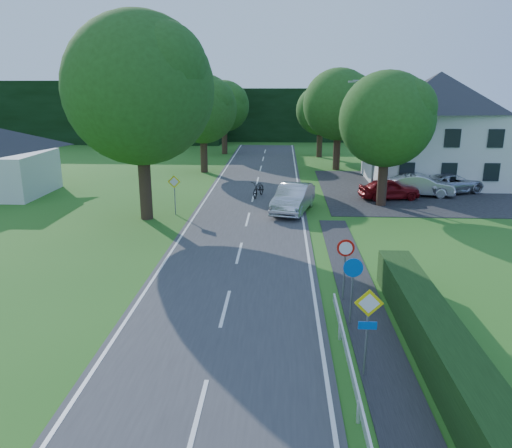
# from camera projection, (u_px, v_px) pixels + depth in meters

# --- Properties ---
(road) EXTENTS (7.00, 80.00, 0.04)m
(road) POSITION_uv_depth(u_px,v_px,m) (242.00, 240.00, 25.51)
(road) COLOR #37373A
(road) RESTS_ON ground
(parking_pad) EXTENTS (14.00, 16.00, 0.04)m
(parking_pad) POSITION_uv_depth(u_px,v_px,m) (415.00, 190.00, 37.40)
(parking_pad) COLOR black
(parking_pad) RESTS_ON ground
(line_edge_left) EXTENTS (0.12, 80.00, 0.01)m
(line_edge_left) POSITION_uv_depth(u_px,v_px,m) (180.00, 239.00, 25.66)
(line_edge_left) COLOR white
(line_edge_left) RESTS_ON road
(line_edge_right) EXTENTS (0.12, 80.00, 0.01)m
(line_edge_right) POSITION_uv_depth(u_px,v_px,m) (306.00, 241.00, 25.34)
(line_edge_right) COLOR white
(line_edge_right) RESTS_ON road
(line_centre) EXTENTS (0.12, 80.00, 0.01)m
(line_centre) POSITION_uv_depth(u_px,v_px,m) (242.00, 240.00, 25.50)
(line_centre) COLOR white
(line_centre) RESTS_ON road
(tree_main) EXTENTS (9.40, 9.40, 11.64)m
(tree_main) POSITION_uv_depth(u_px,v_px,m) (141.00, 119.00, 28.06)
(tree_main) COLOR #224916
(tree_main) RESTS_ON ground
(tree_left_far) EXTENTS (7.00, 7.00, 8.58)m
(tree_left_far) POSITION_uv_depth(u_px,v_px,m) (203.00, 124.00, 43.79)
(tree_left_far) COLOR #224916
(tree_left_far) RESTS_ON ground
(tree_right_far) EXTENTS (7.40, 7.40, 9.09)m
(tree_right_far) POSITION_uv_depth(u_px,v_px,m) (338.00, 120.00, 45.05)
(tree_right_far) COLOR #224916
(tree_right_far) RESTS_ON ground
(tree_left_back) EXTENTS (6.60, 6.60, 8.07)m
(tree_left_back) POSITION_uv_depth(u_px,v_px,m) (224.00, 117.00, 55.36)
(tree_left_back) COLOR #224916
(tree_left_back) RESTS_ON ground
(tree_right_back) EXTENTS (6.20, 6.20, 7.56)m
(tree_right_back) POSITION_uv_depth(u_px,v_px,m) (320.00, 122.00, 52.99)
(tree_right_back) COLOR #224916
(tree_right_back) RESTS_ON ground
(tree_right_mid) EXTENTS (7.00, 7.00, 8.58)m
(tree_right_mid) POSITION_uv_depth(u_px,v_px,m) (385.00, 140.00, 31.60)
(tree_right_mid) COLOR #224916
(tree_right_mid) RESTS_ON ground
(treeline_left) EXTENTS (44.00, 6.00, 8.00)m
(treeline_left) POSITION_uv_depth(u_px,v_px,m) (57.00, 112.00, 66.14)
(treeline_left) COLOR black
(treeline_left) RESTS_ON ground
(treeline_right) EXTENTS (30.00, 5.00, 7.00)m
(treeline_right) POSITION_uv_depth(u_px,v_px,m) (326.00, 115.00, 68.34)
(treeline_right) COLOR black
(treeline_right) RESTS_ON ground
(house_white) EXTENTS (10.60, 8.40, 8.60)m
(house_white) POSITION_uv_depth(u_px,v_px,m) (436.00, 127.00, 38.98)
(house_white) COLOR silver
(house_white) RESTS_ON ground
(streetlight) EXTENTS (2.03, 0.18, 8.00)m
(streetlight) POSITION_uv_depth(u_px,v_px,m) (373.00, 134.00, 33.50)
(streetlight) COLOR gray
(streetlight) RESTS_ON ground
(sign_priority_right) EXTENTS (0.78, 0.09, 2.59)m
(sign_priority_right) POSITION_uv_depth(u_px,v_px,m) (368.00, 317.00, 13.26)
(sign_priority_right) COLOR gray
(sign_priority_right) RESTS_ON ground
(sign_roundabout) EXTENTS (0.64, 0.08, 2.37)m
(sign_roundabout) POSITION_uv_depth(u_px,v_px,m) (353.00, 279.00, 16.18)
(sign_roundabout) COLOR gray
(sign_roundabout) RESTS_ON ground
(sign_speed_limit) EXTENTS (0.64, 0.11, 2.37)m
(sign_speed_limit) POSITION_uv_depth(u_px,v_px,m) (345.00, 255.00, 18.07)
(sign_speed_limit) COLOR gray
(sign_speed_limit) RESTS_ON ground
(sign_priority_left) EXTENTS (0.78, 0.09, 2.44)m
(sign_priority_left) POSITION_uv_depth(u_px,v_px,m) (174.00, 187.00, 30.05)
(sign_priority_left) COLOR gray
(sign_priority_left) RESTS_ON ground
(moving_car) EXTENTS (2.99, 5.43, 1.70)m
(moving_car) POSITION_uv_depth(u_px,v_px,m) (293.00, 198.00, 30.89)
(moving_car) COLOR silver
(moving_car) RESTS_ON road
(motorcycle) EXTENTS (1.28, 2.24, 1.11)m
(motorcycle) POSITION_uv_depth(u_px,v_px,m) (259.00, 189.00, 35.01)
(motorcycle) COLOR black
(motorcycle) RESTS_ON road
(parked_car_red) EXTENTS (4.31, 2.28, 1.40)m
(parked_car_red) POSITION_uv_depth(u_px,v_px,m) (389.00, 189.00, 34.27)
(parked_car_red) COLOR maroon
(parked_car_red) RESTS_ON parking_pad
(parked_car_silver_a) EXTENTS (4.77, 2.24, 1.51)m
(parked_car_silver_a) POSITION_uv_depth(u_px,v_px,m) (420.00, 185.00, 35.28)
(parked_car_silver_a) COLOR #BBBCC0
(parked_car_silver_a) RESTS_ON parking_pad
(parked_car_silver_b) EXTENTS (5.67, 4.31, 1.43)m
(parked_car_silver_b) POSITION_uv_depth(u_px,v_px,m) (450.00, 183.00, 36.18)
(parked_car_silver_b) COLOR #BABBC2
(parked_car_silver_b) RESTS_ON parking_pad
(parasol) EXTENTS (2.42, 2.45, 1.95)m
(parasol) POSITION_uv_depth(u_px,v_px,m) (410.00, 173.00, 38.88)
(parasol) COLOR red
(parasol) RESTS_ON parking_pad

